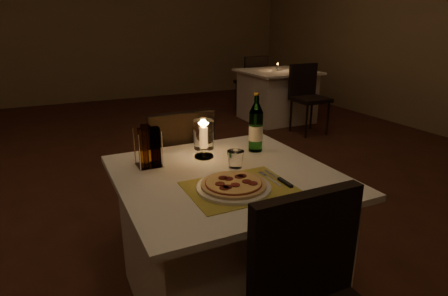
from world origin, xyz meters
name	(u,v)px	position (x,y,z in m)	size (l,w,h in m)	color
floor	(160,231)	(0.00, 0.00, -0.01)	(8.00, 10.00, 0.02)	#472216
wall_back	(74,17)	(0.00, 5.01, 1.50)	(8.00, 0.02, 3.00)	#8E7753
main_table	(226,240)	(0.11, -0.85, 0.37)	(1.00, 1.00, 0.74)	white
chair_far	(178,162)	(0.11, -0.14, 0.55)	(0.42, 0.42, 0.90)	black
placemat	(240,188)	(0.09, -1.03, 0.74)	(0.45, 0.34, 0.00)	gold
plate	(234,187)	(0.06, -1.03, 0.75)	(0.32, 0.32, 0.01)	white
pizza	(234,184)	(0.06, -1.03, 0.77)	(0.28, 0.28, 0.02)	#D8B77F
fork	(268,178)	(0.26, -1.00, 0.75)	(0.02, 0.18, 0.00)	silver
knife	(282,181)	(0.29, -1.06, 0.75)	(0.02, 0.22, 0.01)	black
tumbler	(236,159)	(0.19, -0.80, 0.78)	(0.08, 0.08, 0.08)	white
water_bottle	(256,128)	(0.40, -0.63, 0.87)	(0.08, 0.08, 0.32)	#64B461
hurricane_candle	(204,136)	(0.10, -0.61, 0.86)	(0.11, 0.11, 0.20)	white
cruet_caddy	(149,148)	(-0.19, -0.62, 0.84)	(0.12, 0.12, 0.21)	white
neighbor_table_right	(276,95)	(2.49, 2.34, 0.37)	(1.00, 1.00, 0.74)	white
neighbor_chair_ra	(307,91)	(2.49, 1.62, 0.55)	(0.42, 0.42, 0.90)	black
neighbor_chair_rb	(253,78)	(2.49, 3.05, 0.55)	(0.42, 0.42, 0.90)	black
neighbor_candle_right	(278,67)	(2.49, 2.34, 0.79)	(0.03, 0.03, 0.11)	white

